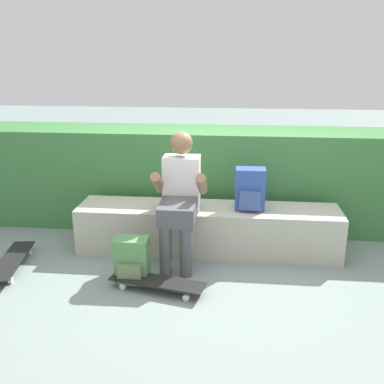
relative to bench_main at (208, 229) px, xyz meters
The scene contains 8 objects.
ground_plane 0.45m from the bench_main, 90.00° to the right, with size 24.00×24.00×0.00m, color gray.
bench_main is the anchor object (origin of this frame).
person_skater 0.54m from the bench_main, 137.99° to the right, with size 0.49×0.62×1.20m.
skateboard_near_person 0.91m from the bench_main, 114.13° to the right, with size 0.82×0.37×0.09m.
skateboard_beside_bench 1.85m from the bench_main, 162.17° to the right, with size 0.33×0.82×0.09m.
backpack_on_bench 0.58m from the bench_main, ahead, with size 0.28×0.23×0.40m.
backpack_on_ground 0.92m from the bench_main, 131.00° to the right, with size 0.28×0.23×0.40m.
hedge_row 0.81m from the bench_main, 93.37° to the left, with size 5.74×0.71×1.09m.
Camera 1 is at (0.24, -3.62, 1.90)m, focal length 41.12 mm.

